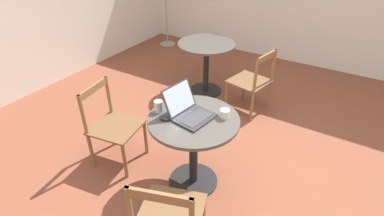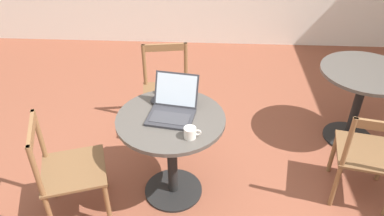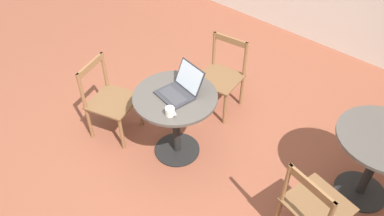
{
  "view_description": "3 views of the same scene",
  "coord_description": "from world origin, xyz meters",
  "px_view_note": "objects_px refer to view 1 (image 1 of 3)",
  "views": [
    {
      "loc": [
        -2.0,
        -0.82,
        2.19
      ],
      "look_at": [
        -0.01,
        0.41,
        0.69
      ],
      "focal_mm": 28.0,
      "sensor_mm": 36.0,
      "label": 1
    },
    {
      "loc": [
        0.06,
        -1.89,
        2.31
      ],
      "look_at": [
        -0.07,
        0.47,
        0.7
      ],
      "focal_mm": 35.0,
      "sensor_mm": 36.0,
      "label": 2
    },
    {
      "loc": [
        1.7,
        -1.58,
        2.95
      ],
      "look_at": [
        -0.06,
        0.33,
        0.64
      ],
      "focal_mm": 35.0,
      "sensor_mm": 36.0,
      "label": 3
    }
  ],
  "objects_px": {
    "mug": "(225,113)",
    "cafe_table_mid": "(206,56)",
    "cafe_table_near": "(193,136)",
    "chair_mid_front": "(252,82)",
    "mouse": "(164,118)",
    "chair_near_back": "(113,125)",
    "laptop": "(190,111)",
    "drinking_glass": "(159,106)"
  },
  "relations": [
    {
      "from": "chair_near_back",
      "to": "chair_mid_front",
      "type": "relative_size",
      "value": 1.0
    },
    {
      "from": "chair_near_back",
      "to": "mouse",
      "type": "xyz_separation_m",
      "value": [
        -0.01,
        -0.67,
        0.33
      ]
    },
    {
      "from": "mouse",
      "to": "mug",
      "type": "bearing_deg",
      "value": -54.53
    },
    {
      "from": "chair_near_back",
      "to": "mouse",
      "type": "height_order",
      "value": "chair_near_back"
    },
    {
      "from": "cafe_table_mid",
      "to": "mouse",
      "type": "bearing_deg",
      "value": -161.68
    },
    {
      "from": "drinking_glass",
      "to": "laptop",
      "type": "bearing_deg",
      "value": -74.32
    },
    {
      "from": "chair_mid_front",
      "to": "laptop",
      "type": "xyz_separation_m",
      "value": [
        -1.47,
        0.01,
        0.37
      ]
    },
    {
      "from": "chair_mid_front",
      "to": "cafe_table_mid",
      "type": "bearing_deg",
      "value": 78.2
    },
    {
      "from": "cafe_table_near",
      "to": "drinking_glass",
      "type": "xyz_separation_m",
      "value": [
        -0.07,
        0.32,
        0.24
      ]
    },
    {
      "from": "cafe_table_near",
      "to": "chair_near_back",
      "type": "relative_size",
      "value": 0.93
    },
    {
      "from": "cafe_table_mid",
      "to": "chair_mid_front",
      "type": "bearing_deg",
      "value": -101.8
    },
    {
      "from": "cafe_table_mid",
      "to": "chair_near_back",
      "type": "distance_m",
      "value": 1.78
    },
    {
      "from": "cafe_table_near",
      "to": "mug",
      "type": "xyz_separation_m",
      "value": [
        0.15,
        -0.22,
        0.23
      ]
    },
    {
      "from": "cafe_table_near",
      "to": "mug",
      "type": "height_order",
      "value": "mug"
    },
    {
      "from": "chair_near_back",
      "to": "drinking_glass",
      "type": "distance_m",
      "value": 0.67
    },
    {
      "from": "mug",
      "to": "cafe_table_mid",
      "type": "bearing_deg",
      "value": 34.14
    },
    {
      "from": "cafe_table_near",
      "to": "mouse",
      "type": "xyz_separation_m",
      "value": [
        -0.14,
        0.2,
        0.2
      ]
    },
    {
      "from": "chair_mid_front",
      "to": "laptop",
      "type": "relative_size",
      "value": 2.09
    },
    {
      "from": "cafe_table_near",
      "to": "mouse",
      "type": "height_order",
      "value": "mouse"
    },
    {
      "from": "cafe_table_mid",
      "to": "chair_near_back",
      "type": "bearing_deg",
      "value": 177.57
    },
    {
      "from": "laptop",
      "to": "drinking_glass",
      "type": "distance_m",
      "value": 0.28
    },
    {
      "from": "mouse",
      "to": "drinking_glass",
      "type": "height_order",
      "value": "drinking_glass"
    },
    {
      "from": "cafe_table_near",
      "to": "mouse",
      "type": "bearing_deg",
      "value": 125.44
    },
    {
      "from": "cafe_table_mid",
      "to": "chair_near_back",
      "type": "xyz_separation_m",
      "value": [
        -1.78,
        0.08,
        -0.13
      ]
    },
    {
      "from": "cafe_table_mid",
      "to": "drinking_glass",
      "type": "distance_m",
      "value": 1.79
    },
    {
      "from": "mouse",
      "to": "mug",
      "type": "distance_m",
      "value": 0.51
    },
    {
      "from": "chair_near_back",
      "to": "mug",
      "type": "height_order",
      "value": "chair_near_back"
    },
    {
      "from": "chair_mid_front",
      "to": "mug",
      "type": "distance_m",
      "value": 1.4
    },
    {
      "from": "cafe_table_mid",
      "to": "chair_near_back",
      "type": "height_order",
      "value": "chair_near_back"
    },
    {
      "from": "chair_mid_front",
      "to": "drinking_glass",
      "type": "xyz_separation_m",
      "value": [
        -1.55,
        0.29,
        0.37
      ]
    },
    {
      "from": "cafe_table_near",
      "to": "mug",
      "type": "relative_size",
      "value": 6.74
    },
    {
      "from": "chair_near_back",
      "to": "mouse",
      "type": "distance_m",
      "value": 0.75
    },
    {
      "from": "laptop",
      "to": "mouse",
      "type": "distance_m",
      "value": 0.22
    },
    {
      "from": "chair_near_back",
      "to": "drinking_glass",
      "type": "bearing_deg",
      "value": -82.6
    },
    {
      "from": "cafe_table_mid",
      "to": "mug",
      "type": "bearing_deg",
      "value": -145.86
    },
    {
      "from": "laptop",
      "to": "chair_near_back",
      "type": "bearing_deg",
      "value": 100.19
    },
    {
      "from": "chair_mid_front",
      "to": "mouse",
      "type": "distance_m",
      "value": 1.67
    },
    {
      "from": "cafe_table_near",
      "to": "mouse",
      "type": "distance_m",
      "value": 0.32
    },
    {
      "from": "chair_near_back",
      "to": "laptop",
      "type": "relative_size",
      "value": 2.09
    },
    {
      "from": "chair_near_back",
      "to": "chair_mid_front",
      "type": "xyz_separation_m",
      "value": [
        1.62,
        -0.84,
        0.0
      ]
    },
    {
      "from": "laptop",
      "to": "mug",
      "type": "distance_m",
      "value": 0.3
    },
    {
      "from": "laptop",
      "to": "cafe_table_near",
      "type": "bearing_deg",
      "value": -103.06
    }
  ]
}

